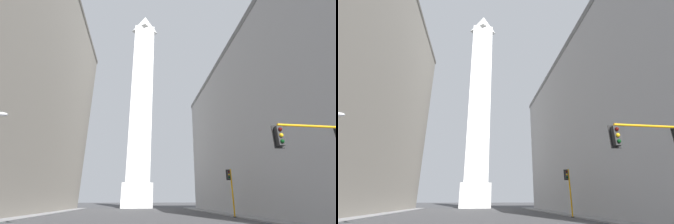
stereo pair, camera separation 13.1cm
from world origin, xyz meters
TOP-DOWN VIEW (x-y plane):
  - sidewalk_right at (14.55, 23.01)m, footprint 5.00×76.69m
  - building_right at (23.52, 30.13)m, footprint 18.82×52.45m
  - obelisk at (0.00, 63.90)m, footprint 8.05×8.05m
  - traffic_light_near_right at (10.35, 9.95)m, footprint 4.76×0.51m
  - traffic_light_mid_right at (11.67, 27.35)m, footprint 0.76×0.52m

SIDE VIEW (x-z plane):
  - sidewalk_right at x=14.55m, z-range 0.00..0.15m
  - traffic_light_mid_right at x=11.67m, z-range 0.91..6.63m
  - traffic_light_near_right at x=10.35m, z-range 1.58..7.64m
  - building_right at x=23.52m, z-range 0.01..27.15m
  - obelisk at x=0.00m, z-range -1.50..63.74m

